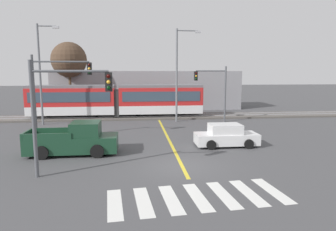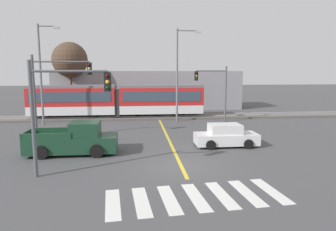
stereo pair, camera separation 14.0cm
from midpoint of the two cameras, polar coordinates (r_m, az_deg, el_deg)
ground_plane at (r=16.26m, az=2.79°, el=-9.60°), size 200.00×200.00×0.00m
track_bed at (r=33.25m, az=-1.77°, el=-0.20°), size 120.00×4.00×0.18m
rail_near at (r=32.52m, az=-1.68°, el=-0.14°), size 120.00×0.08×0.10m
rail_far at (r=33.94m, az=-1.86°, el=0.21°), size 120.00×0.08×0.10m
light_rail_tram at (r=32.99m, az=-9.46°, el=3.05°), size 18.50×2.64×3.43m
crosswalk_stripe_0 at (r=12.09m, az=-10.13°, el=-16.22°), size 0.81×2.84×0.01m
crosswalk_stripe_1 at (r=12.14m, az=-4.73°, el=-15.99°), size 0.81×2.84×0.01m
crosswalk_stripe_2 at (r=12.30m, az=0.56°, el=-15.64°), size 0.81×2.84×0.01m
crosswalk_stripe_3 at (r=12.55m, az=5.66°, el=-15.17°), size 0.81×2.84×0.01m
crosswalk_stripe_4 at (r=12.89m, az=10.50°, el=-14.62°), size 0.81×2.84×0.01m
crosswalk_stripe_5 at (r=13.32m, az=15.04°, el=-14.01°), size 0.81×2.84×0.01m
crosswalk_stripe_6 at (r=13.82m, az=19.25°, el=-13.36°), size 0.81×2.84×0.01m
lane_centre_line at (r=22.72m, az=0.22°, el=-4.40°), size 0.20×17.53×0.01m
sedan_crossing at (r=20.68m, az=11.15°, el=-3.86°), size 4.21×1.93×1.52m
pickup_truck at (r=19.20m, az=-17.18°, el=-4.57°), size 5.40×2.25×1.98m
traffic_light_near_left at (r=14.86m, az=-19.49°, el=2.61°), size 3.75×0.38×5.55m
traffic_light_mid_left at (r=23.38m, az=-20.75°, el=5.60°), size 4.25×0.38×6.22m
traffic_light_far_right at (r=30.11m, az=9.05°, el=5.63°), size 3.25×0.38×5.56m
street_lamp_west at (r=30.67m, az=-22.73°, el=8.15°), size 2.02×0.28×9.38m
street_lamp_centre at (r=30.08m, az=2.30°, el=8.72°), size 2.49×0.28×9.21m
bare_tree_far_west at (r=38.87m, az=-18.09°, el=10.02°), size 4.27×4.27×8.61m
building_backdrop_far at (r=41.62m, az=-3.65°, el=4.91°), size 24.72×6.00×5.12m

